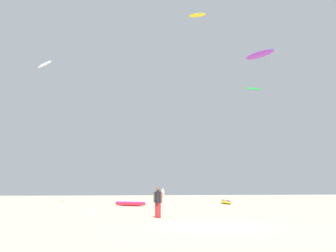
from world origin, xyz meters
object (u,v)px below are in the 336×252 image
object	(u,v)px
person_foreground	(158,200)
kite_aloft_4	(253,89)
kite_aloft_0	(260,54)
kite_aloft_3	(197,15)
person_midground	(163,194)
kite_aloft_2	(45,64)
kite_grounded_mid	(130,204)
kite_grounded_near	(226,202)
cooler_box	(92,212)

from	to	relation	value
person_foreground	kite_aloft_4	world-z (taller)	kite_aloft_4
kite_aloft_0	kite_aloft_3	bearing A→B (deg)	174.63
kite_aloft_3	kite_aloft_4	distance (m)	15.48
person_foreground	person_midground	bearing A→B (deg)	-153.99
kite_aloft_4	kite_aloft_0	bearing A→B (deg)	-108.20
kite_aloft_2	kite_aloft_4	bearing A→B (deg)	23.41
kite_grounded_mid	kite_aloft_0	distance (m)	23.62
kite_grounded_mid	kite_aloft_3	size ratio (longest dim) A/B	1.58
kite_grounded_near	cooler_box	size ratio (longest dim) A/B	6.20
person_midground	kite_grounded_mid	xyz separation A→B (m)	(-3.87, -5.05, -0.78)
kite_aloft_0	kite_aloft_2	distance (m)	24.94
kite_aloft_3	kite_aloft_2	bearing A→B (deg)	-170.37
kite_aloft_2	kite_aloft_3	xyz separation A→B (m)	(17.02, 2.89, 8.58)
person_foreground	cooler_box	world-z (taller)	person_foreground
person_midground	kite_aloft_0	world-z (taller)	kite_aloft_0
kite_grounded_mid	kite_aloft_0	size ratio (longest dim) A/B	0.93
kite_grounded_near	kite_grounded_mid	size ratio (longest dim) A/B	0.99
cooler_box	kite_aloft_4	xyz separation A→B (m)	(21.58, 22.33, 16.49)
person_foreground	kite_grounded_mid	bearing A→B (deg)	-140.21
cooler_box	kite_aloft_3	bearing A→B (deg)	50.73
person_midground	kite_aloft_3	bearing A→B (deg)	-9.82
kite_grounded_near	kite_aloft_0	size ratio (longest dim) A/B	0.93
kite_aloft_0	kite_aloft_4	world-z (taller)	kite_aloft_0
kite_grounded_mid	cooler_box	size ratio (longest dim) A/B	6.24
person_foreground	kite_aloft_2	distance (m)	21.50
kite_grounded_mid	kite_aloft_4	bearing A→B (deg)	33.78
person_midground	kite_aloft_3	size ratio (longest dim) A/B	0.76
kite_aloft_2	kite_aloft_4	world-z (taller)	kite_aloft_4
cooler_box	person_foreground	bearing A→B (deg)	-37.82
person_midground	kite_aloft_4	world-z (taller)	kite_aloft_4
person_midground	kite_grounded_mid	distance (m)	6.41
kite_grounded_mid	kite_aloft_4	world-z (taller)	kite_aloft_4
person_foreground	kite_aloft_2	xyz separation A→B (m)	(-10.33, 13.43, 13.23)
person_foreground	kite_aloft_4	bearing A→B (deg)	179.84
kite_grounded_near	kite_grounded_mid	xyz separation A→B (m)	(-10.64, -2.77, 0.00)
kite_aloft_0	kite_aloft_2	world-z (taller)	kite_aloft_0
person_foreground	kite_grounded_near	distance (m)	18.33
person_midground	kite_grounded_mid	size ratio (longest dim) A/B	0.48
kite_grounded_near	kite_aloft_2	size ratio (longest dim) A/B	1.39
kite_aloft_0	kite_aloft_4	bearing A→B (deg)	71.80
person_foreground	kite_grounded_near	size ratio (longest dim) A/B	0.52
person_midground	kite_grounded_near	size ratio (longest dim) A/B	0.48
person_midground	cooler_box	size ratio (longest dim) A/B	3.00
person_foreground	kite_aloft_2	world-z (taller)	kite_aloft_2
person_foreground	kite_grounded_near	bearing A→B (deg)	-176.58
kite_grounded_mid	kite_aloft_4	distance (m)	27.91
cooler_box	kite_aloft_3	xyz separation A→B (m)	(10.76, 13.16, 22.70)
person_midground	kite_aloft_3	xyz separation A→B (m)	(4.06, -1.68, 21.88)
kite_aloft_2	cooler_box	bearing A→B (deg)	-58.61
kite_aloft_2	person_foreground	bearing A→B (deg)	-52.42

